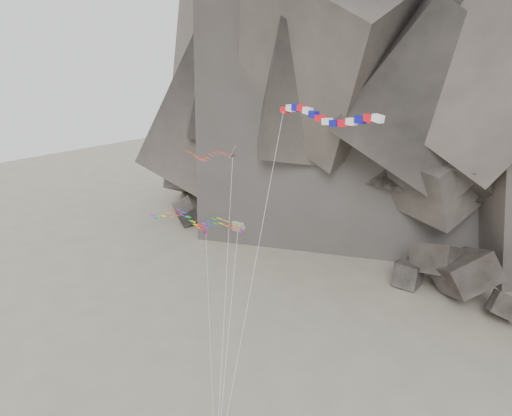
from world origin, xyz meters
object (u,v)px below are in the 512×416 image
Objects in this scene: parafoil_kite at (188,218)px; pennant_kite at (208,281)px; banner_kite at (325,117)px; delta_kite at (205,155)px.

pennant_kite is at bearing -20.50° from parafoil_kite.
parafoil_kite is at bearing -160.57° from banner_kite.
parafoil_kite is at bearing 163.47° from pennant_kite.
delta_kite is 14.19m from pennant_kite.
pennant_kite is at bearing -70.75° from delta_kite.
banner_kite is at bearing 36.75° from pennant_kite.
pennant_kite is (-9.64, -4.07, -15.77)m from banner_kite.
parafoil_kite is (-15.47, -0.64, -11.59)m from banner_kite.
banner_kite is 18.93m from pennant_kite.
banner_kite is at bearing 12.29° from parafoil_kite.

